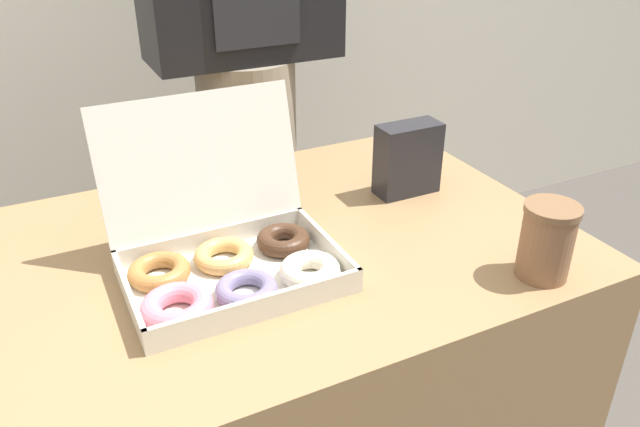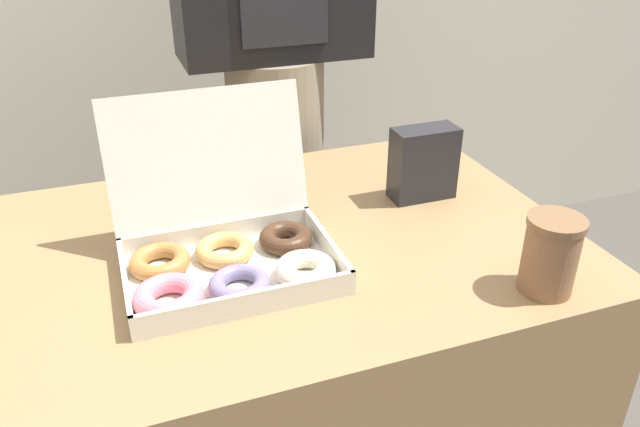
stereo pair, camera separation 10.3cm
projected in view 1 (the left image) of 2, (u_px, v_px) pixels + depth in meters
The scene contains 5 objects.
table at pixel (259, 407), 1.29m from camera, with size 1.16×0.73×0.77m.
donut_box at pixel (228, 256), 1.01m from camera, with size 0.36×0.31×0.27m.
coffee_cup at pixel (547, 241), 1.00m from camera, with size 0.09×0.09×0.13m.
napkin_holder at pixel (408, 159), 1.27m from camera, with size 0.13×0.06×0.15m.
person_customer at pixel (244, 54), 1.53m from camera, with size 0.45×0.25×1.81m.
Camera 1 is at (-0.31, -0.90, 1.35)m, focal length 35.00 mm.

